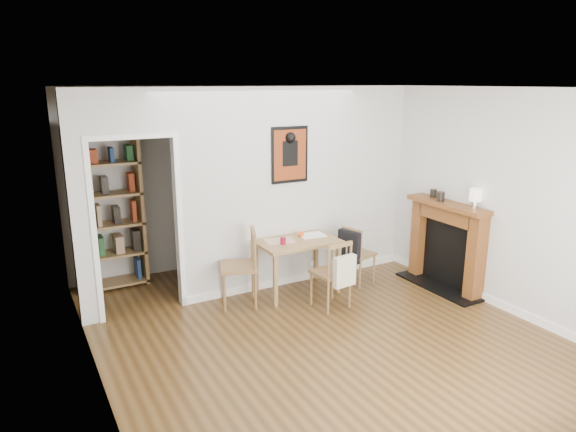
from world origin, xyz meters
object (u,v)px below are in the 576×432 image
bookshelf (107,210)px  fireplace (447,242)px  dining_table (297,247)px  red_glass (283,241)px  chair_left (239,267)px  chair_front (331,273)px  orange_fruit (301,234)px  ceramic_jar_a (441,196)px  mantel_lamp (475,196)px  ceramic_jar_b (433,193)px  notebook (312,235)px  chair_right (357,254)px

bookshelf → fireplace: bearing=-29.1°
dining_table → red_glass: 0.28m
chair_left → red_glass: bearing=-6.2°
chair_front → bookshelf: (-2.19, 1.95, 0.61)m
red_glass → orange_fruit: (0.35, 0.16, -0.01)m
orange_fruit → ceramic_jar_a: 1.87m
fireplace → mantel_lamp: mantel_lamp is taller
orange_fruit → ceramic_jar_b: ceramic_jar_b is taller
chair_left → orange_fruit: 0.97m
red_glass → mantel_lamp: size_ratio=0.38×
notebook → mantel_lamp: bearing=-38.5°
orange_fruit → ceramic_jar_a: size_ratio=0.63×
notebook → ceramic_jar_a: 1.73m
notebook → ceramic_jar_a: size_ratio=2.70×
chair_right → chair_front: (-0.73, -0.47, 0.02)m
mantel_lamp → orange_fruit: bearing=143.4°
red_glass → notebook: size_ratio=0.28×
chair_front → ceramic_jar_a: ceramic_jar_a is taller
notebook → fireplace: bearing=-29.3°
mantel_lamp → chair_front: bearing=161.4°
chair_left → notebook: bearing=3.7°
fireplace → notebook: fireplace is taller
bookshelf → ceramic_jar_a: 4.32m
chair_front → bookshelf: bookshelf is taller
dining_table → red_glass: (-0.24, -0.06, 0.13)m
chair_left → mantel_lamp: bearing=-24.0°
dining_table → notebook: bearing=15.8°
bookshelf → orange_fruit: 2.53m
fireplace → mantel_lamp: (0.01, -0.37, 0.69)m
bookshelf → fireplace: size_ratio=1.70×
orange_fruit → mantel_lamp: (1.71, -1.27, 0.57)m
dining_table → ceramic_jar_b: bearing=-14.9°
notebook → ceramic_jar_a: ceramic_jar_a is taller
notebook → dining_table: bearing=-164.2°
chair_right → bookshelf: bearing=153.0°
chair_left → dining_table: bearing=-0.3°
chair_left → bookshelf: 1.92m
chair_right → mantel_lamp: (0.96, -1.04, 0.89)m
bookshelf → chair_right: bearing=-27.0°
chair_left → chair_right: bearing=-4.6°
fireplace → orange_fruit: fireplace is taller
chair_front → ceramic_jar_a: size_ratio=7.02×
red_glass → mantel_lamp: mantel_lamp is taller
dining_table → chair_right: chair_right is taller
bookshelf → red_glass: 2.33m
chair_left → notebook: (1.08, 0.07, 0.23)m
chair_front → fireplace: bearing=-6.6°
notebook → mantel_lamp: size_ratio=1.37×
bookshelf → orange_fruit: size_ratio=27.63×
orange_fruit → ceramic_jar_b: (1.70, -0.58, 0.48)m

